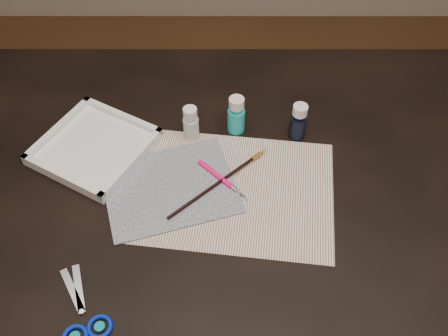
{
  "coord_description": "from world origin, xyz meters",
  "views": [
    {
      "loc": [
        0.0,
        -0.63,
        1.56
      ],
      "look_at": [
        0.0,
        0.0,
        0.8
      ],
      "focal_mm": 40.0,
      "sensor_mm": 36.0,
      "label": 1
    }
  ],
  "objects_px": {
    "canvas": "(170,187)",
    "scissors": "(76,306)",
    "paint_bottle_cyan": "(236,115)",
    "paper": "(236,191)",
    "palette_tray": "(94,146)",
    "paint_bottle_white": "(191,123)",
    "paint_bottle_navy": "(298,121)"
  },
  "relations": [
    {
      "from": "canvas",
      "to": "scissors",
      "type": "xyz_separation_m",
      "value": [
        -0.14,
        -0.26,
        0.0
      ]
    },
    {
      "from": "canvas",
      "to": "paint_bottle_cyan",
      "type": "bearing_deg",
      "value": 50.56
    },
    {
      "from": "paper",
      "to": "palette_tray",
      "type": "height_order",
      "value": "palette_tray"
    },
    {
      "from": "paper",
      "to": "paint_bottle_cyan",
      "type": "distance_m",
      "value": 0.18
    },
    {
      "from": "paint_bottle_white",
      "to": "paint_bottle_navy",
      "type": "height_order",
      "value": "paint_bottle_navy"
    },
    {
      "from": "paper",
      "to": "paint_bottle_navy",
      "type": "relative_size",
      "value": 4.45
    },
    {
      "from": "canvas",
      "to": "paint_bottle_navy",
      "type": "xyz_separation_m",
      "value": [
        0.27,
        0.15,
        0.04
      ]
    },
    {
      "from": "paint_bottle_navy",
      "to": "scissors",
      "type": "bearing_deg",
      "value": -135.64
    },
    {
      "from": "paper",
      "to": "paint_bottle_white",
      "type": "height_order",
      "value": "paint_bottle_white"
    },
    {
      "from": "paint_bottle_white",
      "to": "scissors",
      "type": "height_order",
      "value": "paint_bottle_white"
    },
    {
      "from": "canvas",
      "to": "paint_bottle_navy",
      "type": "distance_m",
      "value": 0.31
    },
    {
      "from": "paint_bottle_navy",
      "to": "paper",
      "type": "bearing_deg",
      "value": -131.65
    },
    {
      "from": "paint_bottle_white",
      "to": "paint_bottle_navy",
      "type": "xyz_separation_m",
      "value": [
        0.23,
        0.0,
        0.0
      ]
    },
    {
      "from": "paper",
      "to": "scissors",
      "type": "bearing_deg",
      "value": -137.86
    },
    {
      "from": "paper",
      "to": "palette_tray",
      "type": "bearing_deg",
      "value": 160.02
    },
    {
      "from": "scissors",
      "to": "paint_bottle_cyan",
      "type": "bearing_deg",
      "value": -64.75
    },
    {
      "from": "paper",
      "to": "scissors",
      "type": "distance_m",
      "value": 0.37
    },
    {
      "from": "canvas",
      "to": "scissors",
      "type": "height_order",
      "value": "scissors"
    },
    {
      "from": "paint_bottle_white",
      "to": "paint_bottle_cyan",
      "type": "relative_size",
      "value": 0.9
    },
    {
      "from": "paper",
      "to": "canvas",
      "type": "bearing_deg",
      "value": 177.12
    },
    {
      "from": "palette_tray",
      "to": "paint_bottle_white",
      "type": "bearing_deg",
      "value": 11.46
    },
    {
      "from": "paint_bottle_cyan",
      "to": "palette_tray",
      "type": "relative_size",
      "value": 0.43
    },
    {
      "from": "paper",
      "to": "paint_bottle_cyan",
      "type": "xyz_separation_m",
      "value": [
        0.0,
        0.17,
        0.05
      ]
    },
    {
      "from": "paint_bottle_navy",
      "to": "scissors",
      "type": "xyz_separation_m",
      "value": [
        -0.41,
        -0.4,
        -0.04
      ]
    },
    {
      "from": "canvas",
      "to": "scissors",
      "type": "distance_m",
      "value": 0.29
    },
    {
      "from": "paint_bottle_cyan",
      "to": "paper",
      "type": "bearing_deg",
      "value": -91.06
    },
    {
      "from": "scissors",
      "to": "paper",
      "type": "bearing_deg",
      "value": -79.19
    },
    {
      "from": "paint_bottle_navy",
      "to": "paint_bottle_cyan",
      "type": "bearing_deg",
      "value": 172.2
    },
    {
      "from": "paint_bottle_white",
      "to": "palette_tray",
      "type": "relative_size",
      "value": 0.39
    },
    {
      "from": "paint_bottle_white",
      "to": "scissors",
      "type": "relative_size",
      "value": 0.49
    },
    {
      "from": "paper",
      "to": "scissors",
      "type": "relative_size",
      "value": 2.32
    },
    {
      "from": "paper",
      "to": "canvas",
      "type": "height_order",
      "value": "canvas"
    }
  ]
}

